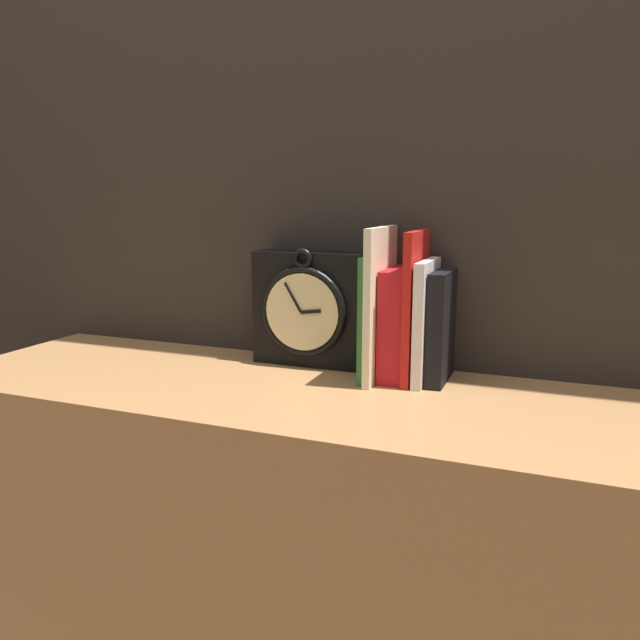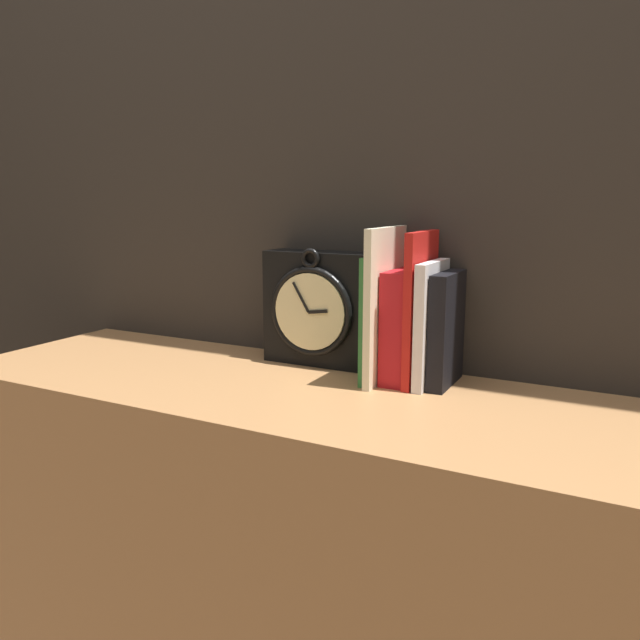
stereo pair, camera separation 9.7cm
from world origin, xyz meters
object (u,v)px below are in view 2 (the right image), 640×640
object	(u,v)px
clock	(319,308)
book_slot5_black	(447,329)
book_slot0_green	(379,317)
book_slot1_cream	(385,305)
book_slot2_red	(404,325)
book_slot3_red	(420,308)
book_slot4_white	(431,323)

from	to	relation	value
clock	book_slot5_black	bearing A→B (deg)	-5.00
book_slot0_green	book_slot1_cream	size ratio (longest dim) A/B	0.82
book_slot2_red	book_slot3_red	xyz separation A→B (m)	(0.03, -0.00, 0.03)
book_slot1_cream	book_slot2_red	world-z (taller)	book_slot1_cream
clock	book_slot5_black	world-z (taller)	clock
clock	book_slot4_white	xyz separation A→B (m)	(0.22, -0.03, -0.00)
clock	book_slot3_red	world-z (taller)	book_slot3_red
book_slot3_red	clock	bearing A→B (deg)	172.03
book_slot3_red	book_slot4_white	xyz separation A→B (m)	(0.02, 0.00, -0.02)
book_slot0_green	book_slot1_cream	distance (m)	0.03
book_slot0_green	book_slot3_red	distance (m)	0.07
clock	book_slot0_green	bearing A→B (deg)	-14.33
book_slot2_red	book_slot5_black	xyz separation A→B (m)	(0.07, 0.00, -0.00)
book_slot4_white	book_slot5_black	bearing A→B (deg)	15.31
clock	book_slot4_white	distance (m)	0.22
book_slot4_white	book_slot1_cream	bearing A→B (deg)	-171.22
book_slot0_green	book_slot4_white	distance (m)	0.09
book_slot1_cream	book_slot4_white	world-z (taller)	book_slot1_cream
book_slot2_red	book_slot3_red	bearing A→B (deg)	-6.18
book_slot1_cream	book_slot3_red	bearing A→B (deg)	11.36
clock	book_slot1_cream	xyz separation A→B (m)	(0.14, -0.04, 0.02)
book_slot4_white	book_slot2_red	bearing A→B (deg)	176.56
clock	book_slot1_cream	world-z (taller)	book_slot1_cream
book_slot1_cream	clock	bearing A→B (deg)	164.60
book_slot1_cream	book_slot5_black	world-z (taller)	book_slot1_cream
book_slot3_red	book_slot1_cream	bearing A→B (deg)	-168.64
clock	book_slot2_red	xyz separation A→B (m)	(0.17, -0.03, -0.01)
book_slot0_green	book_slot2_red	size ratio (longest dim) A/B	1.12
clock	book_slot5_black	distance (m)	0.25
book_slot0_green	book_slot4_white	size ratio (longest dim) A/B	1.03
book_slot1_cream	book_slot5_black	xyz separation A→B (m)	(0.10, 0.02, -0.04)
book_slot0_green	book_slot4_white	xyz separation A→B (m)	(0.09, 0.01, -0.00)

